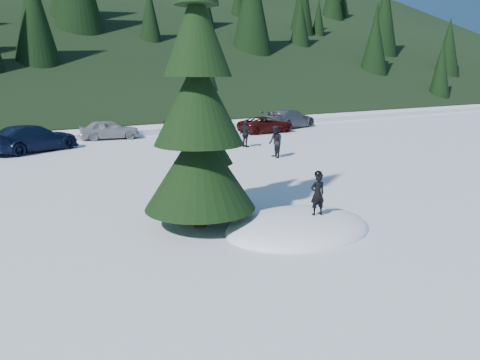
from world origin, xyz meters
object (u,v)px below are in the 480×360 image
spruce_tall (199,112)px  car_7 (289,119)px  adult_1 (246,134)px  car_6 (266,125)px  car_5 (193,124)px  spruce_short (206,146)px  car_4 (109,129)px  car_3 (33,138)px  adult_2 (221,135)px  adult_0 (276,142)px  child_skier (318,194)px

spruce_tall → car_7: bearing=44.8°
adult_1 → car_6: bearing=-58.1°
car_5 → spruce_tall: bearing=144.5°
spruce_short → car_4: spruce_short is taller
spruce_short → adult_1: (8.69, 10.41, -1.30)m
car_4 → car_5: car_5 is taller
car_3 → car_6: car_3 is taller
spruce_short → adult_1: bearing=50.1°
adult_1 → adult_2: adult_2 is taller
spruce_tall → adult_2: (8.05, 11.97, -2.44)m
spruce_tall → car_5: bearing=62.4°
adult_1 → car_4: bearing=23.3°
adult_0 → car_3: 13.92m
adult_1 → adult_0: bearing=157.0°
spruce_tall → adult_2: 14.63m
adult_2 → spruce_short: bearing=-3.3°
spruce_short → child_skier: spruce_short is taller
child_skier → car_7: (16.12, 20.70, -0.31)m
car_5 → adult_2: bearing=156.5°
spruce_short → car_7: size_ratio=1.01×
spruce_tall → adult_1: 15.49m
car_3 → adult_1: bearing=-139.6°
spruce_tall → child_skier: size_ratio=7.21×
child_skier → car_7: 26.24m
child_skier → car_4: 22.21m
car_3 → car_5: size_ratio=1.23×
spruce_short → car_6: (14.12, 15.60, -1.49)m
adult_0 → adult_1: 4.02m
spruce_tall → child_skier: bearing=-40.8°
car_5 → car_7: car_7 is taller
adult_0 → car_7: size_ratio=0.32×
spruce_tall → car_4: (3.97, 19.98, -2.64)m
adult_0 → car_5: bearing=-171.6°
child_skier → car_7: bearing=-115.5°
car_7 → car_6: bearing=99.0°
car_6 → car_7: size_ratio=0.83×
adult_1 → car_6: adult_1 is taller
car_5 → car_6: bearing=-123.3°
spruce_short → adult_1: size_ratio=3.34×
car_3 → car_4: (5.35, 2.72, -0.09)m
child_skier → adult_2: bearing=-98.9°
car_3 → car_4: 6.01m
child_skier → car_4: bearing=-81.3°
spruce_short → child_skier: bearing=-66.8°
adult_0 → car_6: 11.04m
adult_2 → spruce_tall: bearing=-3.6°
spruce_tall → adult_0: size_ratio=5.04×
car_7 → car_5: bearing=70.1°
adult_1 → car_5: 7.57m
adult_2 → car_6: bearing=155.8°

